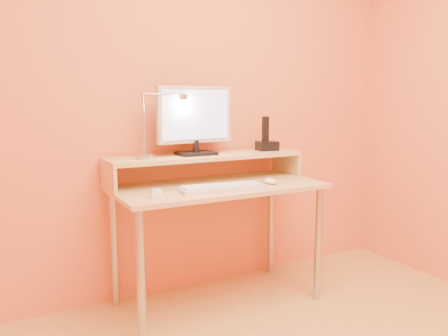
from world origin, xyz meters
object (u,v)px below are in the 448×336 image
phone_dock (267,146)px  mouse (270,181)px  keyboard (222,189)px  lamp_base (144,157)px  remote_control (156,194)px  monitor_panel (195,115)px

phone_dock → mouse: size_ratio=1.32×
keyboard → mouse: 0.34m
lamp_base → remote_control: size_ratio=0.57×
lamp_base → phone_dock: size_ratio=0.77×
keyboard → phone_dock: bearing=39.2°
mouse → keyboard: bearing=-179.5°
lamp_base → keyboard: lamp_base is taller
mouse → lamp_base: bearing=153.8°
keyboard → remote_control: bearing=178.4°
monitor_panel → phone_dock: (0.51, -0.01, -0.21)m
lamp_base → keyboard: 0.47m
mouse → remote_control: 0.69m
mouse → remote_control: (-0.69, 0.01, -0.01)m
lamp_base → phone_dock: bearing=2.1°
monitor_panel → lamp_base: monitor_panel is taller
lamp_base → mouse: lamp_base is taller
monitor_panel → phone_dock: monitor_panel is taller
lamp_base → monitor_panel: bearing=6.9°
phone_dock → mouse: phone_dock is taller
phone_dock → keyboard: bearing=-139.8°
phone_dock → lamp_base: bearing=-170.1°
monitor_panel → remote_control: size_ratio=2.75×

